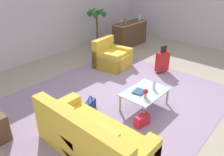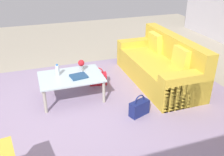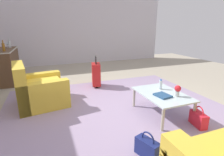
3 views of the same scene
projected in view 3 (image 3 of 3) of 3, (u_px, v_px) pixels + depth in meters
ground_plane at (128, 109)px, 3.54m from camera, size 12.00×12.00×0.00m
wall_right at (78, 28)px, 7.63m from camera, size 0.12×8.00×3.10m
area_rug at (133, 126)px, 2.93m from camera, size 5.20×4.40×0.01m
armchair at (38, 91)px, 3.67m from camera, size 1.09×1.09×0.91m
coffee_table at (162, 96)px, 3.24m from camera, size 1.06×0.74×0.43m
water_bottle at (161, 85)px, 3.42m from camera, size 0.06×0.06×0.20m
coffee_table_book at (163, 95)px, 3.09m from camera, size 0.30×0.26×0.03m
flower_vase at (178, 90)px, 3.05m from camera, size 0.11×0.11×0.21m
bar_console at (6, 65)px, 5.28m from camera, size 1.67×0.59×0.97m
wine_glass_left_of_centre at (7, 44)px, 5.64m from camera, size 0.08×0.08×0.15m
wine_bottle_amber at (4, 47)px, 4.73m from camera, size 0.07×0.07×0.30m
wine_bottle_clear at (10, 44)px, 5.60m from camera, size 0.07×0.07×0.30m
suitcase_red at (96, 74)px, 4.80m from camera, size 0.44×0.30×0.85m
handbag_navy at (147, 148)px, 2.22m from camera, size 0.35×0.24×0.36m
handbag_red at (198, 119)px, 2.92m from camera, size 0.34×0.20×0.36m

